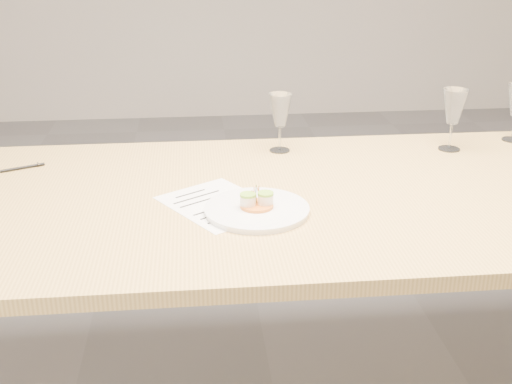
{
  "coord_description": "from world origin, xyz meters",
  "views": [
    {
      "loc": [
        -0.23,
        -1.65,
        1.44
      ],
      "look_at": [
        -0.08,
        -0.11,
        0.8
      ],
      "focal_mm": 45.0,
      "sensor_mm": 36.0,
      "label": 1
    }
  ],
  "objects": [
    {
      "name": "ballpoint_pen",
      "position": [
        -0.76,
        0.27,
        0.75
      ],
      "size": [
        0.12,
        0.06,
        0.01
      ],
      "rotation": [
        0.0,
        0.0,
        0.44
      ],
      "color": "black",
      "rests_on": "dining_table"
    },
    {
      "name": "wine_glass_0",
      "position": [
        0.05,
        0.36,
        0.89
      ],
      "size": [
        0.08,
        0.08,
        0.19
      ],
      "color": "white",
      "rests_on": "dining_table"
    },
    {
      "name": "wine_glass_1",
      "position": [
        0.62,
        0.32,
        0.89
      ],
      "size": [
        0.08,
        0.08,
        0.21
      ],
      "color": "white",
      "rests_on": "dining_table"
    },
    {
      "name": "dining_table",
      "position": [
        0.0,
        0.0,
        0.68
      ],
      "size": [
        2.4,
        1.0,
        0.75
      ],
      "color": "#D9AE5E",
      "rests_on": "ground"
    },
    {
      "name": "dinner_plate",
      "position": [
        -0.08,
        -0.13,
        0.76
      ],
      "size": [
        0.28,
        0.28,
        0.07
      ],
      "rotation": [
        0.0,
        0.0,
        -0.22
      ],
      "color": "white",
      "rests_on": "dining_table"
    },
    {
      "name": "recipe_sheet",
      "position": [
        -0.17,
        -0.06,
        0.75
      ],
      "size": [
        0.36,
        0.38,
        0.0
      ],
      "rotation": [
        0.0,
        0.0,
        0.58
      ],
      "color": "white",
      "rests_on": "dining_table"
    }
  ]
}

